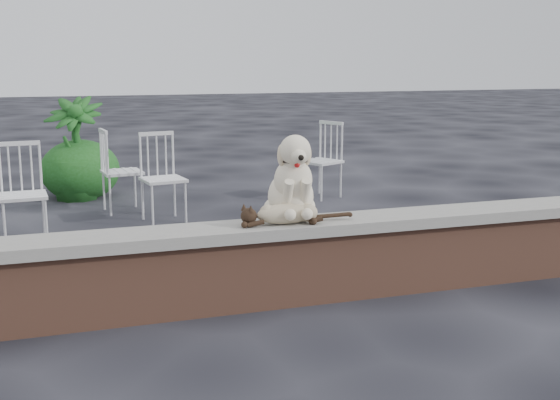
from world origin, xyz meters
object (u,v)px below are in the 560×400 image
object	(u,v)px
chair_e	(122,170)
chair_b	(163,178)
potted_plant_b	(75,148)
dog	(291,175)
chair_d	(321,160)
chair_a	(23,194)
cat	(287,212)

from	to	relation	value
chair_e	chair_b	bearing A→B (deg)	-157.02
chair_b	potted_plant_b	bearing A→B (deg)	109.38
chair_b	potted_plant_b	world-z (taller)	potted_plant_b
dog	chair_e	world-z (taller)	dog
chair_d	dog	bearing A→B (deg)	-51.08
dog	potted_plant_b	bearing A→B (deg)	113.15
chair_b	chair_a	xyz separation A→B (m)	(-1.38, -0.50, 0.00)
chair_b	chair_d	world-z (taller)	same
chair_d	potted_plant_b	distance (m)	3.02
dog	chair_e	bearing A→B (deg)	110.19
dog	chair_e	distance (m)	3.47
chair_d	potted_plant_b	size ratio (longest dim) A/B	0.75
potted_plant_b	chair_b	bearing A→B (deg)	-61.68
chair_d	potted_plant_b	xyz separation A→B (m)	(-2.90, 0.83, 0.16)
chair_a	chair_d	size ratio (longest dim) A/B	1.00
chair_e	chair_d	distance (m)	2.43
chair_b	chair_d	xyz separation A→B (m)	(2.07, 0.72, 0.00)
cat	chair_e	world-z (taller)	chair_e
chair_a	dog	bearing A→B (deg)	-53.20
cat	chair_e	xyz separation A→B (m)	(-0.78, 3.49, -0.19)
cat	chair_d	xyz separation A→B (m)	(1.65, 3.57, -0.19)
cat	potted_plant_b	size ratio (longest dim) A/B	0.77
chair_e	chair_a	bearing A→B (deg)	131.66
chair_e	potted_plant_b	world-z (taller)	potted_plant_b
cat	chair_b	distance (m)	2.89
cat	potted_plant_b	bearing A→B (deg)	111.63
cat	chair_a	world-z (taller)	chair_a
dog	chair_a	xyz separation A→B (m)	(-1.88, 2.20, -0.42)
chair_d	potted_plant_b	bearing A→B (deg)	-132.35
potted_plant_b	cat	bearing A→B (deg)	-74.09
chair_e	chair_d	world-z (taller)	same
cat	chair_b	xyz separation A→B (m)	(-0.42, 2.85, -0.19)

